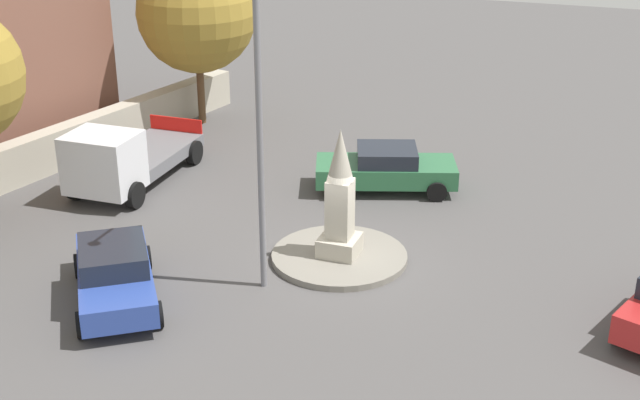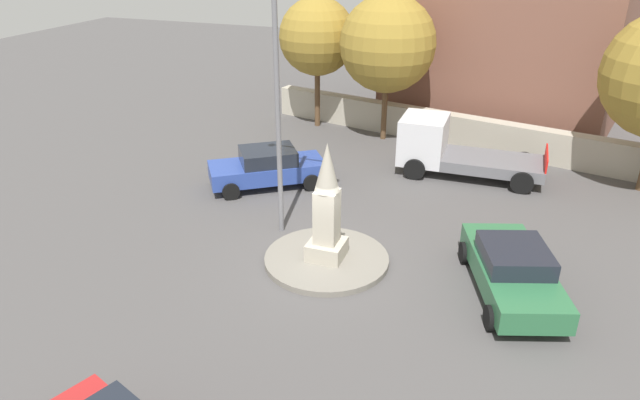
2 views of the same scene
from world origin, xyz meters
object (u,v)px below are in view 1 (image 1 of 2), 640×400
Objects in this scene: monument at (340,200)px; truck_white_parked_left at (122,160)px; tree_near_wall at (197,13)px; car_green_waiting at (386,168)px; streetlamp at (259,100)px; car_blue_near_island at (115,273)px.

monument is 0.63× the size of truck_white_parked_left.
tree_near_wall is (-7.15, -0.85, 3.32)m from truck_white_parked_left.
car_green_waiting is at bearing 64.26° from tree_near_wall.
truck_white_parked_left is at bearing 6.74° from tree_near_wall.
monument is 0.74× the size of car_green_waiting.
streetlamp is at bearing -9.04° from car_green_waiting.
monument reaches higher than car_green_waiting.
tree_near_wall reaches higher than car_blue_near_island.
car_blue_near_island is (9.19, -4.30, 0.02)m from car_green_waiting.
streetlamp reaches higher than car_green_waiting.
streetlamp is 1.82× the size of car_blue_near_island.
streetlamp is at bearing 121.69° from car_blue_near_island.
streetlamp reaches higher than truck_white_parked_left.
streetlamp is 1.47× the size of truck_white_parked_left.
streetlamp is 1.72× the size of car_green_waiting.
monument is at bearing 74.27° from truck_white_parked_left.
car_green_waiting is 10.15m from car_blue_near_island.
car_blue_near_island is 14.61m from tree_near_wall.
car_blue_near_island is (1.94, -3.14, -4.18)m from streetlamp.
car_green_waiting is (-7.25, 1.15, -4.20)m from streetlamp.
tree_near_wall reaches higher than car_green_waiting.
truck_white_parked_left reaches higher than car_green_waiting.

